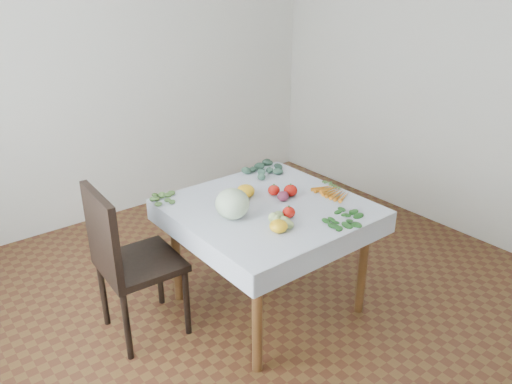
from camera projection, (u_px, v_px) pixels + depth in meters
ground at (267, 304)px, 3.45m from camera, size 4.00×4.00×0.00m
back_wall at (122, 66)px, 4.33m from camera, size 4.00×0.04×2.70m
table at (268, 220)px, 3.19m from camera, size 1.00×1.00×0.75m
tablecloth at (268, 206)px, 3.15m from camera, size 1.12×1.12×0.01m
chair at (124, 255)px, 2.94m from camera, size 0.48×0.48×1.01m
cabbage at (232, 204)px, 2.95m from camera, size 0.21×0.21×0.18m
tomato_a at (232, 195)px, 3.19m from camera, size 0.10×0.10×0.07m
tomato_b at (291, 191)px, 3.26m from camera, size 0.11×0.11×0.08m
tomato_c at (274, 190)px, 3.27m from camera, size 0.10×0.10×0.07m
tomato_d at (289, 212)px, 2.98m from camera, size 0.10×0.10×0.07m
heirloom_back at (246, 191)px, 3.24m from camera, size 0.14×0.14×0.08m
heirloom_front at (279, 226)px, 2.81m from camera, size 0.13×0.13×0.07m
onion_a at (234, 202)px, 3.11m from camera, size 0.11×0.11×0.07m
onion_b at (283, 196)px, 3.19m from camera, size 0.10×0.10×0.07m
tomatillo_cluster at (286, 219)px, 2.92m from camera, size 0.18×0.12×0.05m
carrot_bunch at (334, 192)px, 3.31m from camera, size 0.17×0.27×0.03m
kale_bunch at (267, 170)px, 3.65m from camera, size 0.27×0.27×0.04m
basil_bunch at (346, 219)px, 2.96m from camera, size 0.28×0.24×0.01m
dill_bunch at (163, 199)px, 3.21m from camera, size 0.22×0.17×0.02m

